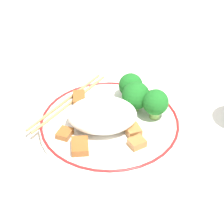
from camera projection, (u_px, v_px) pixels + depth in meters
The scene contains 13 objects.
ground_plane at pixel (112, 128), 0.65m from camera, with size 3.00×3.00×0.00m, color silver.
plate at pixel (112, 124), 0.64m from camera, with size 0.24×0.24×0.02m.
rice_mound at pixel (105, 115), 0.62m from camera, with size 0.11×0.09×0.05m.
broccoli_back_left at pixel (158, 103), 0.63m from camera, with size 0.04×0.04×0.05m.
broccoli_back_center at pixel (138, 96), 0.65m from camera, with size 0.05×0.05×0.05m.
broccoli_back_right at pixel (133, 86), 0.68m from camera, with size 0.04×0.04×0.05m.
meat_near_front at pixel (136, 131), 0.61m from camera, with size 0.03×0.03×0.01m.
meat_near_left at pixel (81, 98), 0.68m from camera, with size 0.03×0.04×0.01m.
meat_near_right at pixel (67, 133), 0.61m from camera, with size 0.03×0.03×0.01m.
meat_near_back at pixel (83, 146), 0.58m from camera, with size 0.03×0.04×0.01m.
meat_on_rice_edge at pixel (139, 143), 0.59m from camera, with size 0.03×0.03×0.01m.
meat_mid_left at pixel (85, 119), 0.63m from camera, with size 0.04×0.04×0.01m.
chopsticks at pixel (71, 101), 0.68m from camera, with size 0.13×0.18×0.01m.
Camera 1 is at (-0.00, -0.49, 0.42)m, focal length 60.00 mm.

